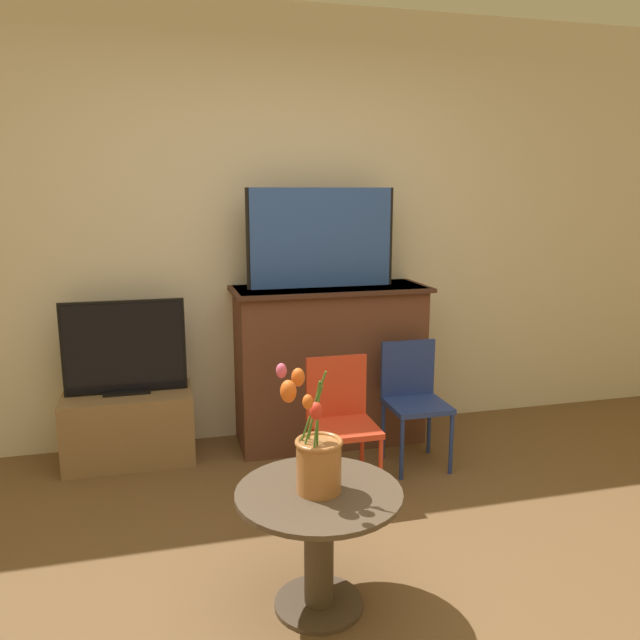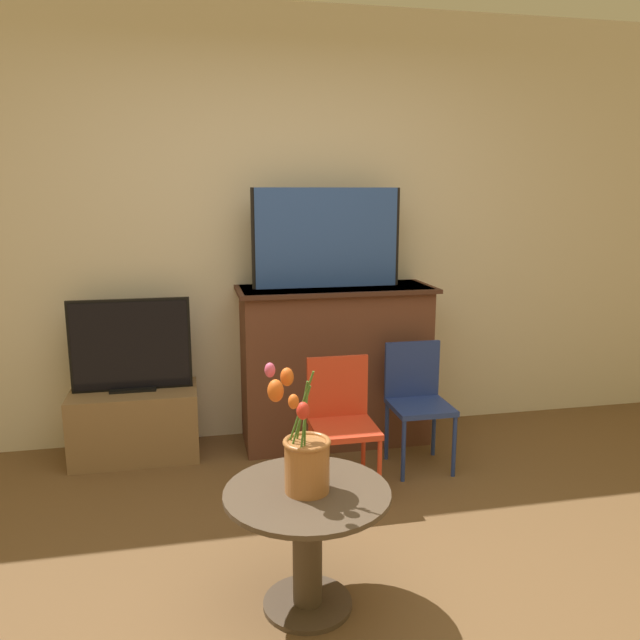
% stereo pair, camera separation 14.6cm
% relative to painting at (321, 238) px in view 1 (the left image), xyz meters
% --- Properties ---
extents(wall_back, '(8.00, 0.06, 2.70)m').
position_rel_painting_xyz_m(wall_back, '(-0.30, 0.25, 0.04)').
color(wall_back, beige).
rests_on(wall_back, ground).
extents(fireplace_mantel, '(1.22, 0.48, 1.01)m').
position_rel_painting_xyz_m(fireplace_mantel, '(0.05, -0.01, -0.79)').
color(fireplace_mantel, brown).
rests_on(fireplace_mantel, ground).
extents(painting, '(0.92, 0.03, 0.60)m').
position_rel_painting_xyz_m(painting, '(0.00, 0.00, 0.00)').
color(painting, black).
rests_on(painting, fireplace_mantel).
extents(tv_stand, '(0.74, 0.41, 0.42)m').
position_rel_painting_xyz_m(tv_stand, '(-1.19, -0.01, -1.10)').
color(tv_stand, olive).
rests_on(tv_stand, ground).
extents(tv_monitor, '(0.70, 0.12, 0.55)m').
position_rel_painting_xyz_m(tv_monitor, '(-1.19, -0.00, -0.62)').
color(tv_monitor, black).
rests_on(tv_monitor, tv_stand).
extents(chair_red, '(0.33, 0.33, 0.72)m').
position_rel_painting_xyz_m(chair_red, '(-0.07, -0.69, -0.89)').
color(chair_red, red).
rests_on(chair_red, ground).
extents(chair_blue, '(0.33, 0.33, 0.72)m').
position_rel_painting_xyz_m(chair_blue, '(0.44, -0.46, -0.89)').
color(chair_blue, navy).
rests_on(chair_blue, ground).
extents(side_table, '(0.63, 0.63, 0.49)m').
position_rel_painting_xyz_m(side_table, '(-0.43, -1.61, -0.99)').
color(side_table, '#4C3D2D').
rests_on(side_table, ground).
extents(vase_tulips, '(0.23, 0.22, 0.49)m').
position_rel_painting_xyz_m(vase_tulips, '(-0.44, -1.61, -0.68)').
color(vase_tulips, '#AD6B38').
rests_on(vase_tulips, side_table).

